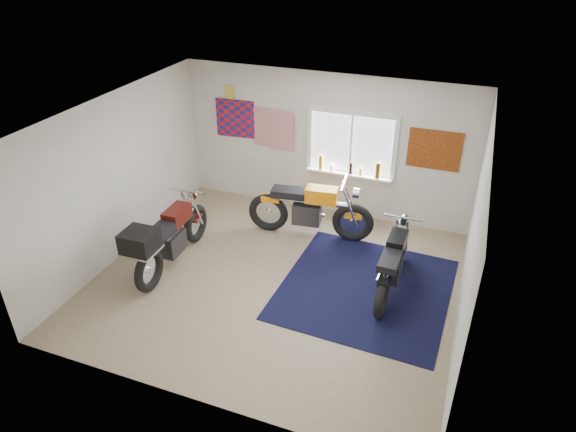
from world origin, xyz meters
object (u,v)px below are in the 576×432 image
at_px(yellow_triumph, 310,210).
at_px(maroon_tourer, 167,239).
at_px(black_chrome_bike, 392,264).
at_px(navy_rug, 365,288).

bearing_deg(yellow_triumph, maroon_tourer, -142.23).
bearing_deg(yellow_triumph, black_chrome_bike, -39.01).
distance_m(black_chrome_bike, maroon_tourer, 3.55).
height_order(yellow_triumph, maroon_tourer, yellow_triumph).
height_order(navy_rug, yellow_triumph, yellow_triumph).
distance_m(yellow_triumph, maroon_tourer, 2.53).
height_order(navy_rug, black_chrome_bike, black_chrome_bike).
bearing_deg(black_chrome_bike, maroon_tourer, 103.48).
bearing_deg(maroon_tourer, yellow_triumph, -46.30).
xyz_separation_m(yellow_triumph, black_chrome_bike, (1.67, -1.04, -0.06)).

